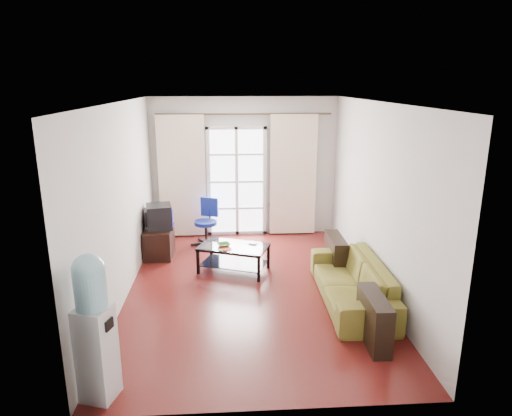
{
  "coord_description": "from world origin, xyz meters",
  "views": [
    {
      "loc": [
        -0.34,
        -6.18,
        2.96
      ],
      "look_at": [
        0.09,
        0.35,
        1.15
      ],
      "focal_mm": 32.0,
      "sensor_mm": 36.0,
      "label": 1
    }
  ],
  "objects_px": {
    "tv_stand": "(159,242)",
    "sofa": "(352,282)",
    "water_cooler": "(94,325)",
    "crt_tv": "(158,217)",
    "coffee_table": "(234,255)",
    "task_chair": "(207,231)"
  },
  "relations": [
    {
      "from": "sofa",
      "to": "crt_tv",
      "type": "xyz_separation_m",
      "value": [
        -2.9,
        1.95,
        0.41
      ]
    },
    {
      "from": "sofa",
      "to": "coffee_table",
      "type": "distance_m",
      "value": 1.99
    },
    {
      "from": "coffee_table",
      "to": "crt_tv",
      "type": "height_order",
      "value": "crt_tv"
    },
    {
      "from": "sofa",
      "to": "task_chair",
      "type": "relative_size",
      "value": 2.38
    },
    {
      "from": "coffee_table",
      "to": "task_chair",
      "type": "bearing_deg",
      "value": 110.39
    },
    {
      "from": "coffee_table",
      "to": "task_chair",
      "type": "xyz_separation_m",
      "value": [
        -0.48,
        1.3,
        -0.02
      ]
    },
    {
      "from": "task_chair",
      "to": "sofa",
      "type": "bearing_deg",
      "value": -27.95
    },
    {
      "from": "sofa",
      "to": "water_cooler",
      "type": "height_order",
      "value": "water_cooler"
    },
    {
      "from": "sofa",
      "to": "task_chair",
      "type": "height_order",
      "value": "task_chair"
    },
    {
      "from": "sofa",
      "to": "task_chair",
      "type": "bearing_deg",
      "value": -138.81
    },
    {
      "from": "sofa",
      "to": "crt_tv",
      "type": "bearing_deg",
      "value": -123.01
    },
    {
      "from": "sofa",
      "to": "water_cooler",
      "type": "bearing_deg",
      "value": -57.6
    },
    {
      "from": "water_cooler",
      "to": "crt_tv",
      "type": "bearing_deg",
      "value": 106.43
    },
    {
      "from": "tv_stand",
      "to": "sofa",
      "type": "bearing_deg",
      "value": -33.27
    },
    {
      "from": "task_chair",
      "to": "water_cooler",
      "type": "bearing_deg",
      "value": -79.6
    },
    {
      "from": "coffee_table",
      "to": "water_cooler",
      "type": "xyz_separation_m",
      "value": [
        -1.35,
        -2.98,
        0.5
      ]
    },
    {
      "from": "coffee_table",
      "to": "tv_stand",
      "type": "bearing_deg",
      "value": 149.64
    },
    {
      "from": "sofa",
      "to": "water_cooler",
      "type": "relative_size",
      "value": 1.39
    },
    {
      "from": "sofa",
      "to": "water_cooler",
      "type": "distance_m",
      "value": 3.5
    },
    {
      "from": "tv_stand",
      "to": "task_chair",
      "type": "bearing_deg",
      "value": 34.59
    },
    {
      "from": "task_chair",
      "to": "crt_tv",
      "type": "bearing_deg",
      "value": -124.99
    },
    {
      "from": "crt_tv",
      "to": "task_chair",
      "type": "distance_m",
      "value": 1.06
    }
  ]
}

